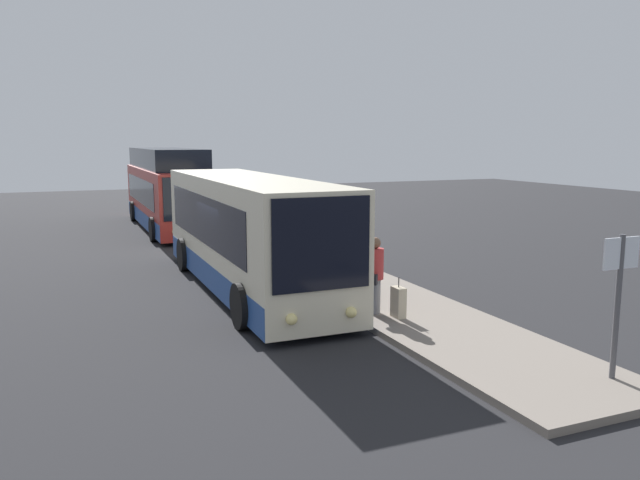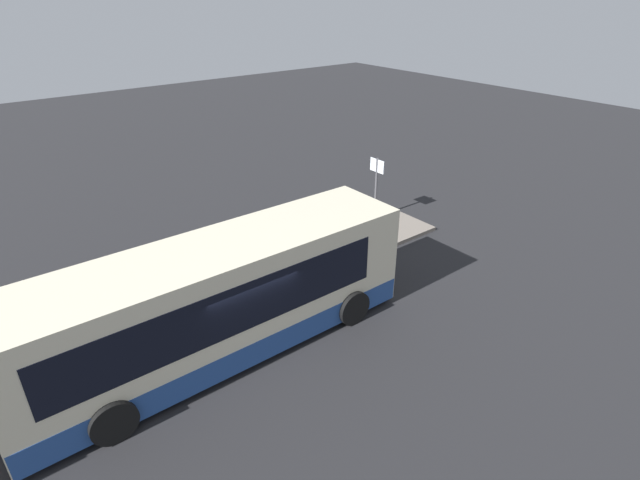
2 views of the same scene
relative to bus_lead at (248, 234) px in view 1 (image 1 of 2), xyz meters
name	(u,v)px [view 1 (image 1 of 2)]	position (x,y,z in m)	size (l,w,h in m)	color
ground	(244,293)	(0.44, -0.25, -1.59)	(80.00, 80.00, 0.00)	#232326
platform	(345,281)	(0.44, 2.85, -1.52)	(20.00, 3.00, 0.15)	slate
bus_lead	(248,234)	(0.00, 0.00, 0.00)	(10.79, 2.73, 3.19)	beige
bus_second	(168,193)	(-13.63, 0.00, 0.12)	(11.43, 2.84, 3.82)	maroon
passenger_boarding	(375,273)	(4.10, 1.89, -0.46)	(0.67, 0.65, 1.82)	gray
passenger_waiting	(340,249)	(0.49, 2.66, -0.54)	(0.57, 0.57, 1.70)	#6B604C
suitcase	(398,302)	(4.63, 2.24, -1.09)	(0.39, 0.21, 0.95)	beige
sign_post	(619,286)	(9.33, 3.78, 0.18)	(0.10, 0.77, 2.51)	#4C4C51
trash_bin	(325,263)	(-0.49, 2.61, -1.12)	(0.44, 0.44, 0.65)	#2D4C33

